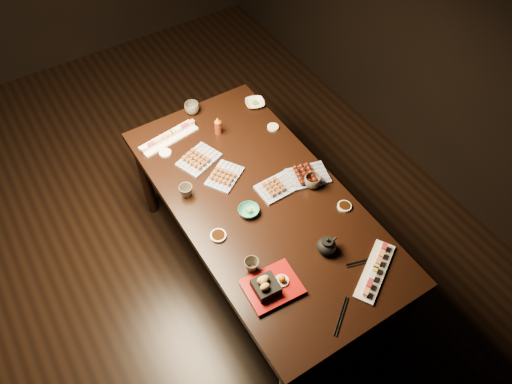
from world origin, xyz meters
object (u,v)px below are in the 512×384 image
at_px(sushi_platter_near, 375,269).
at_px(teacup_near_left, 252,265).
at_px(yakitori_plate_center, 224,174).
at_px(tempura_tray, 272,283).
at_px(condiment_bottle, 218,126).
at_px(edamame_bowl_green, 249,211).
at_px(teacup_far_left, 186,191).
at_px(teacup_far_right, 192,108).
at_px(teacup_mid_right, 312,181).
at_px(yakitori_plate_left, 199,157).
at_px(sushi_platter_far, 168,136).
at_px(edamame_bowl_cream, 255,103).
at_px(dining_table, 260,238).
at_px(yakitori_plate_right, 277,185).
at_px(teapot, 327,245).

distance_m(sushi_platter_near, teacup_near_left, 0.61).
xyz_separation_m(yakitori_plate_center, teacup_near_left, (-0.19, -0.59, 0.01)).
relative_size(sushi_platter_near, yakitori_plate_center, 1.72).
height_order(tempura_tray, condiment_bottle, condiment_bottle).
xyz_separation_m(edamame_bowl_green, teacup_far_left, (-0.23, 0.29, 0.02)).
xyz_separation_m(teacup_far_left, teacup_far_right, (0.34, 0.59, 0.00)).
bearing_deg(yakitori_plate_center, teacup_near_left, -139.71).
relative_size(yakitori_plate_center, teacup_mid_right, 2.25).
bearing_deg(yakitori_plate_left, condiment_bottle, 13.23).
xyz_separation_m(yakitori_plate_center, tempura_tray, (-0.16, -0.74, 0.02)).
bearing_deg(sushi_platter_far, edamame_bowl_cream, 169.78).
xyz_separation_m(sushi_platter_near, yakitori_plate_left, (-0.38, 1.13, 0.01)).
relative_size(dining_table, sushi_platter_near, 4.94).
bearing_deg(teacup_far_left, tempura_tray, -83.37).
distance_m(yakitori_plate_right, condiment_bottle, 0.56).
xyz_separation_m(yakitori_plate_right, yakitori_plate_left, (-0.27, 0.42, 0.00)).
height_order(dining_table, teacup_mid_right, teacup_mid_right).
distance_m(edamame_bowl_cream, teapot, 1.17).
xyz_separation_m(teacup_near_left, teapot, (0.38, -0.11, 0.02)).
xyz_separation_m(tempura_tray, teacup_near_left, (-0.03, 0.14, -0.01)).
distance_m(dining_table, yakitori_plate_left, 0.62).
bearing_deg(yakitori_plate_right, teacup_far_right, 95.99).
height_order(teacup_far_right, condiment_bottle, condiment_bottle).
xyz_separation_m(yakitori_plate_right, tempura_tray, (-0.37, -0.51, 0.02)).
bearing_deg(dining_table, yakitori_plate_center, 110.33).
distance_m(teacup_far_left, teacup_far_right, 0.68).
bearing_deg(edamame_bowl_cream, teacup_mid_right, -96.80).
bearing_deg(sushi_platter_far, sushi_platter_near, 99.72).
distance_m(sushi_platter_near, teacup_mid_right, 0.62).
height_order(edamame_bowl_green, teacup_near_left, teacup_near_left).
relative_size(sushi_platter_far, yakitori_plate_center, 1.78).
bearing_deg(teacup_mid_right, edamame_bowl_green, 176.19).
xyz_separation_m(tempura_tray, condiment_bottle, (0.31, 1.07, 0.02)).
bearing_deg(yakitori_plate_left, tempura_tray, -115.92).
xyz_separation_m(sushi_platter_near, sushi_platter_far, (-0.46, 1.38, 0.00)).
distance_m(teacup_near_left, teapot, 0.39).
xyz_separation_m(dining_table, tempura_tray, (-0.24, -0.48, 0.42)).
bearing_deg(dining_table, teacup_far_left, 144.19).
height_order(yakitori_plate_center, teacup_near_left, teacup_near_left).
height_order(sushi_platter_far, tempura_tray, tempura_tray).
distance_m(edamame_bowl_green, teacup_far_left, 0.37).
distance_m(sushi_platter_near, yakitori_plate_center, 0.99).
bearing_deg(edamame_bowl_cream, teacup_near_left, -122.88).
height_order(yakitori_plate_center, edamame_bowl_cream, yakitori_plate_center).
height_order(yakitori_plate_left, teacup_far_right, teacup_far_right).
bearing_deg(edamame_bowl_cream, dining_table, -119.75).
distance_m(sushi_platter_near, tempura_tray, 0.52).
xyz_separation_m(yakitori_plate_right, edamame_bowl_cream, (0.27, 0.66, -0.01)).
xyz_separation_m(yakitori_plate_left, edamame_bowl_green, (0.05, -0.48, -0.01)).
bearing_deg(edamame_bowl_cream, sushi_platter_far, 178.30).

